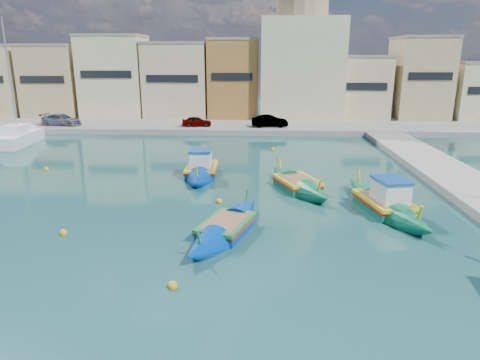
% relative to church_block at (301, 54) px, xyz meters
% --- Properties ---
extents(ground, '(160.00, 160.00, 0.00)m').
position_rel_church_block_xyz_m(ground, '(-10.00, -40.00, -8.41)').
color(ground, '#133937').
rests_on(ground, ground).
extents(north_quay, '(80.00, 8.00, 0.60)m').
position_rel_church_block_xyz_m(north_quay, '(-10.00, -8.00, -8.11)').
color(north_quay, gray).
rests_on(north_quay, ground).
extents(north_townhouses, '(83.20, 7.87, 10.19)m').
position_rel_church_block_xyz_m(north_townhouses, '(-3.32, -0.64, -3.41)').
color(north_townhouses, '#C3B287').
rests_on(north_townhouses, ground).
extents(church_block, '(10.00, 10.00, 19.10)m').
position_rel_church_block_xyz_m(church_block, '(0.00, 0.00, 0.00)').
color(church_block, beige).
rests_on(church_block, ground).
extents(parked_cars, '(27.85, 2.40, 1.31)m').
position_rel_church_block_xyz_m(parked_cars, '(-16.58, -9.50, -7.18)').
color(parked_cars, '#4C1919').
rests_on(parked_cars, north_quay).
extents(luzzu_turquoise_cabin, '(3.85, 9.36, 2.94)m').
position_rel_church_block_xyz_m(luzzu_turquoise_cabin, '(1.77, -34.73, -8.05)').
color(luzzu_turquoise_cabin, '#0A714B').
rests_on(luzzu_turquoise_cabin, ground).
extents(luzzu_blue_cabin, '(2.25, 8.32, 2.92)m').
position_rel_church_block_xyz_m(luzzu_blue_cabin, '(-8.98, -27.97, -8.05)').
color(luzzu_blue_cabin, '#00369F').
rests_on(luzzu_blue_cabin, ground).
extents(luzzu_green, '(4.68, 7.94, 2.44)m').
position_rel_church_block_xyz_m(luzzu_green, '(-2.58, -30.99, -8.15)').
color(luzzu_green, '#0A6D4A').
rests_on(luzzu_green, ground).
extents(luzzu_blue_south, '(4.20, 8.15, 2.30)m').
position_rel_church_block_xyz_m(luzzu_blue_south, '(-6.43, -38.20, -8.17)').
color(luzzu_blue_south, '#003BA1').
rests_on(luzzu_blue_south, ground).
extents(yacht_north, '(3.39, 9.49, 12.43)m').
position_rel_church_block_xyz_m(yacht_north, '(-28.26, -15.74, -7.92)').
color(yacht_north, white).
rests_on(yacht_north, ground).
extents(mooring_buoys, '(26.79, 24.41, 0.36)m').
position_rel_church_block_xyz_m(mooring_buoys, '(-7.93, -33.59, -8.33)').
color(mooring_buoys, '#FAAA1A').
rests_on(mooring_buoys, ground).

